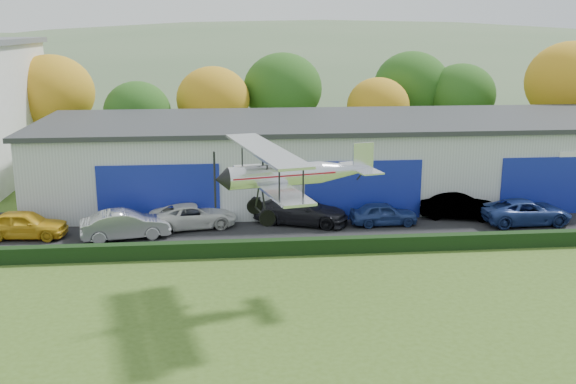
{
  "coord_description": "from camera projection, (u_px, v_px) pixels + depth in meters",
  "views": [
    {
      "loc": [
        -3.17,
        -15.68,
        11.33
      ],
      "look_at": [
        -0.43,
        12.44,
        4.22
      ],
      "focal_mm": 41.37,
      "sensor_mm": 36.0,
      "label": 1
    }
  ],
  "objects": [
    {
      "name": "apron",
      "position": [
        332.0,
        225.0,
        38.74
      ],
      "size": [
        48.0,
        9.0,
        0.05
      ],
      "primitive_type": "cube",
      "color": "black",
      "rests_on": "ground"
    },
    {
      "name": "hedge",
      "position": [
        347.0,
        245.0,
        34.01
      ],
      "size": [
        46.0,
        0.6,
        0.8
      ],
      "primitive_type": "cube",
      "color": "black",
      "rests_on": "ground"
    },
    {
      "name": "hangar",
      "position": [
        345.0,
        157.0,
        45.02
      ],
      "size": [
        40.6,
        12.6,
        5.3
      ],
      "color": "#B2B7BC",
      "rests_on": "ground"
    },
    {
      "name": "tree_belt",
      "position": [
        271.0,
        95.0,
        56.11
      ],
      "size": [
        75.7,
        13.22,
        10.12
      ],
      "color": "#3D2614",
      "rests_on": "ground"
    },
    {
      "name": "distant_hills",
      "position": [
        219.0,
        132.0,
        156.09
      ],
      "size": [
        430.0,
        196.0,
        56.0
      ],
      "color": "#4C6642",
      "rests_on": "ground"
    },
    {
      "name": "car_0",
      "position": [
        25.0,
        224.0,
        36.1
      ],
      "size": [
        4.65,
        2.22,
        1.53
      ],
      "primitive_type": "imported",
      "rotation": [
        0.0,
        0.0,
        1.48
      ],
      "color": "gold",
      "rests_on": "apron"
    },
    {
      "name": "car_1",
      "position": [
        125.0,
        225.0,
        35.98
      ],
      "size": [
        4.97,
        2.6,
        1.56
      ],
      "primitive_type": "imported",
      "rotation": [
        0.0,
        0.0,
        1.78
      ],
      "color": "silver",
      "rests_on": "apron"
    },
    {
      "name": "car_2",
      "position": [
        193.0,
        216.0,
        38.0
      ],
      "size": [
        5.27,
        3.12,
        1.37
      ],
      "primitive_type": "imported",
      "rotation": [
        0.0,
        0.0,
        1.75
      ],
      "color": "silver",
      "rests_on": "apron"
    },
    {
      "name": "car_3",
      "position": [
        301.0,
        210.0,
        38.71
      ],
      "size": [
        5.96,
        4.03,
        1.6
      ],
      "primitive_type": "imported",
      "rotation": [
        0.0,
        0.0,
        1.21
      ],
      "color": "black",
      "rests_on": "apron"
    },
    {
      "name": "car_4",
      "position": [
        384.0,
        214.0,
        38.51
      ],
      "size": [
        3.93,
        1.66,
        1.33
      ],
      "primitive_type": "imported",
      "rotation": [
        0.0,
        0.0,
        1.6
      ],
      "color": "navy",
      "rests_on": "apron"
    },
    {
      "name": "car_5",
      "position": [
        459.0,
        206.0,
        39.78
      ],
      "size": [
        4.84,
        2.67,
        1.51
      ],
      "primitive_type": "imported",
      "rotation": [
        0.0,
        0.0,
        1.32
      ],
      "color": "gray",
      "rests_on": "apron"
    },
    {
      "name": "car_6",
      "position": [
        526.0,
        212.0,
        38.7
      ],
      "size": [
        5.26,
        2.56,
        1.44
      ],
      "primitive_type": "imported",
      "rotation": [
        0.0,
        0.0,
        1.6
      ],
      "color": "navy",
      "rests_on": "apron"
    },
    {
      "name": "biplane",
      "position": [
        289.0,
        172.0,
        27.52
      ],
      "size": [
        7.09,
        8.07,
        3.0
      ],
      "rotation": [
        0.0,
        0.0,
        0.22
      ],
      "color": "silver"
    }
  ]
}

